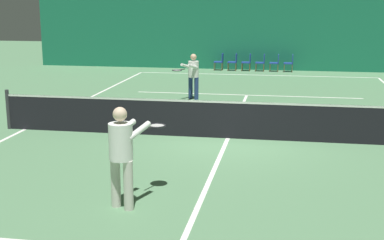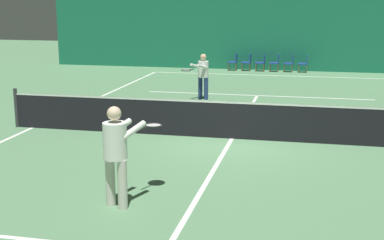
{
  "view_description": "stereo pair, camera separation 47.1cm",
  "coord_description": "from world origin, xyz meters",
  "px_view_note": "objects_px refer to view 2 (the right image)",
  "views": [
    {
      "loc": [
        1.37,
        -13.01,
        3.4
      ],
      "look_at": [
        -0.49,
        -2.42,
        0.99
      ],
      "focal_mm": 50.0,
      "sensor_mm": 36.0,
      "label": 1
    },
    {
      "loc": [
        1.83,
        -12.92,
        3.4
      ],
      "look_at": [
        -0.49,
        -2.42,
        0.99
      ],
      "focal_mm": 50.0,
      "sensor_mm": 36.0,
      "label": 2
    }
  ],
  "objects_px": {
    "player_far": "(202,73)",
    "courtside_chair_5": "(305,62)",
    "courtside_chair_3": "(276,62)",
    "tennis_net": "(232,119)",
    "courtside_chair_1": "(248,61)",
    "courtside_chair_4": "(290,62)",
    "player_near": "(117,149)",
    "courtside_chair_0": "(234,61)",
    "courtside_chair_2": "(262,61)"
  },
  "relations": [
    {
      "from": "player_far",
      "to": "courtside_chair_5",
      "type": "height_order",
      "value": "player_far"
    },
    {
      "from": "player_far",
      "to": "courtside_chair_3",
      "type": "bearing_deg",
      "value": -168.99
    },
    {
      "from": "tennis_net",
      "to": "courtside_chair_1",
      "type": "height_order",
      "value": "tennis_net"
    },
    {
      "from": "courtside_chair_4",
      "to": "courtside_chair_5",
      "type": "xyz_separation_m",
      "value": [
        0.68,
        0.0,
        0.0
      ]
    },
    {
      "from": "player_near",
      "to": "courtside_chair_5",
      "type": "bearing_deg",
      "value": 13.28
    },
    {
      "from": "courtside_chair_3",
      "to": "courtside_chair_5",
      "type": "distance_m",
      "value": 1.37
    },
    {
      "from": "player_near",
      "to": "player_far",
      "type": "relative_size",
      "value": 1.08
    },
    {
      "from": "player_far",
      "to": "courtside_chair_1",
      "type": "relative_size",
      "value": 1.89
    },
    {
      "from": "courtside_chair_3",
      "to": "courtside_chair_4",
      "type": "distance_m",
      "value": 0.68
    },
    {
      "from": "courtside_chair_3",
      "to": "courtside_chair_1",
      "type": "bearing_deg",
      "value": -90.0
    },
    {
      "from": "player_far",
      "to": "courtside_chair_0",
      "type": "relative_size",
      "value": 1.89
    },
    {
      "from": "courtside_chair_1",
      "to": "courtside_chair_0",
      "type": "bearing_deg",
      "value": -90.0
    },
    {
      "from": "tennis_net",
      "to": "courtside_chair_2",
      "type": "xyz_separation_m",
      "value": [
        -0.48,
        13.34,
        -0.03
      ]
    },
    {
      "from": "tennis_net",
      "to": "courtside_chair_3",
      "type": "distance_m",
      "value": 13.35
    },
    {
      "from": "courtside_chair_0",
      "to": "courtside_chair_3",
      "type": "bearing_deg",
      "value": 90.0
    },
    {
      "from": "courtside_chair_3",
      "to": "courtside_chair_5",
      "type": "xyz_separation_m",
      "value": [
        1.37,
        0.0,
        0.0
      ]
    },
    {
      "from": "player_near",
      "to": "courtside_chair_2",
      "type": "distance_m",
      "value": 18.25
    },
    {
      "from": "courtside_chair_1",
      "to": "courtside_chair_2",
      "type": "relative_size",
      "value": 1.0
    },
    {
      "from": "player_near",
      "to": "courtside_chair_1",
      "type": "xyz_separation_m",
      "value": [
        0.05,
        18.23,
        -0.52
      ]
    },
    {
      "from": "player_near",
      "to": "courtside_chair_5",
      "type": "relative_size",
      "value": 2.05
    },
    {
      "from": "courtside_chair_2",
      "to": "courtside_chair_3",
      "type": "bearing_deg",
      "value": 90.0
    },
    {
      "from": "courtside_chair_0",
      "to": "courtside_chair_3",
      "type": "relative_size",
      "value": 1.0
    },
    {
      "from": "player_far",
      "to": "courtside_chair_3",
      "type": "xyz_separation_m",
      "value": [
        2.01,
        8.12,
        -0.44
      ]
    },
    {
      "from": "courtside_chair_1",
      "to": "courtside_chair_5",
      "type": "bearing_deg",
      "value": 90.0
    },
    {
      "from": "player_near",
      "to": "courtside_chair_0",
      "type": "height_order",
      "value": "player_near"
    },
    {
      "from": "player_near",
      "to": "courtside_chair_0",
      "type": "relative_size",
      "value": 2.05
    },
    {
      "from": "player_near",
      "to": "courtside_chair_5",
      "type": "height_order",
      "value": "player_near"
    },
    {
      "from": "courtside_chair_1",
      "to": "courtside_chair_5",
      "type": "xyz_separation_m",
      "value": [
        2.74,
        0.0,
        0.0
      ]
    },
    {
      "from": "courtside_chair_1",
      "to": "courtside_chair_5",
      "type": "distance_m",
      "value": 2.74
    },
    {
      "from": "courtside_chair_2",
      "to": "courtside_chair_5",
      "type": "bearing_deg",
      "value": 90.0
    },
    {
      "from": "courtside_chair_0",
      "to": "courtside_chair_5",
      "type": "xyz_separation_m",
      "value": [
        3.42,
        0.0,
        0.0
      ]
    },
    {
      "from": "courtside_chair_0",
      "to": "tennis_net",
      "type": "bearing_deg",
      "value": 7.91
    },
    {
      "from": "tennis_net",
      "to": "courtside_chair_3",
      "type": "xyz_separation_m",
      "value": [
        0.2,
        13.34,
        -0.03
      ]
    },
    {
      "from": "player_far",
      "to": "courtside_chair_0",
      "type": "bearing_deg",
      "value": -154.79
    },
    {
      "from": "courtside_chair_3",
      "to": "tennis_net",
      "type": "bearing_deg",
      "value": -0.86
    },
    {
      "from": "player_far",
      "to": "courtside_chair_4",
      "type": "relative_size",
      "value": 1.89
    },
    {
      "from": "courtside_chair_3",
      "to": "courtside_chair_4",
      "type": "height_order",
      "value": "same"
    },
    {
      "from": "player_far",
      "to": "courtside_chair_2",
      "type": "height_order",
      "value": "player_far"
    },
    {
      "from": "courtside_chair_3",
      "to": "courtside_chair_4",
      "type": "relative_size",
      "value": 1.0
    },
    {
      "from": "courtside_chair_1",
      "to": "courtside_chair_2",
      "type": "height_order",
      "value": "same"
    },
    {
      "from": "courtside_chair_5",
      "to": "courtside_chair_0",
      "type": "bearing_deg",
      "value": -90.0
    },
    {
      "from": "tennis_net",
      "to": "courtside_chair_3",
      "type": "height_order",
      "value": "tennis_net"
    },
    {
      "from": "courtside_chair_0",
      "to": "courtside_chair_2",
      "type": "bearing_deg",
      "value": 90.0
    },
    {
      "from": "courtside_chair_4",
      "to": "courtside_chair_0",
      "type": "bearing_deg",
      "value": -90.0
    },
    {
      "from": "player_near",
      "to": "courtside_chair_0",
      "type": "distance_m",
      "value": 18.25
    },
    {
      "from": "courtside_chair_4",
      "to": "courtside_chair_3",
      "type": "bearing_deg",
      "value": -90.0
    },
    {
      "from": "player_near",
      "to": "courtside_chair_1",
      "type": "height_order",
      "value": "player_near"
    },
    {
      "from": "player_far",
      "to": "courtside_chair_4",
      "type": "bearing_deg",
      "value": -173.44
    },
    {
      "from": "courtside_chair_4",
      "to": "player_far",
      "type": "bearing_deg",
      "value": -18.37
    },
    {
      "from": "courtside_chair_4",
      "to": "courtside_chair_5",
      "type": "distance_m",
      "value": 0.68
    }
  ]
}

